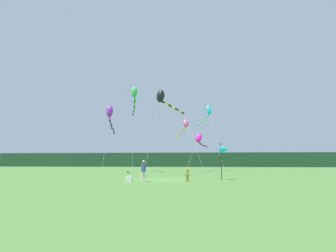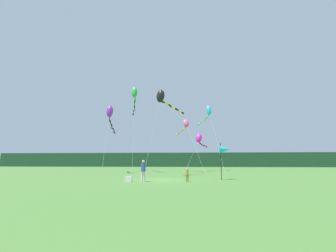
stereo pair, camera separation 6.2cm
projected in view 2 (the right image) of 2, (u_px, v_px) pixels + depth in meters
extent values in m
plane|color=#477533|center=(162.00, 180.00, 19.13)|extent=(120.00, 120.00, 0.00)
cube|color=#1E4228|center=(180.00, 160.00, 63.72)|extent=(108.00, 3.76, 3.96)
cylinder|color=silver|center=(142.00, 176.00, 17.49)|extent=(0.17, 0.17, 0.81)
cylinder|color=silver|center=(144.00, 176.00, 17.48)|extent=(0.17, 0.17, 0.81)
cylinder|color=#334C8C|center=(143.00, 167.00, 17.60)|extent=(0.37, 0.37, 0.64)
sphere|color=tan|center=(143.00, 162.00, 17.66)|extent=(0.24, 0.24, 0.24)
cylinder|color=olive|center=(186.00, 179.00, 17.20)|extent=(0.11, 0.11, 0.52)
cylinder|color=olive|center=(188.00, 179.00, 17.19)|extent=(0.11, 0.11, 0.52)
cylinder|color=olive|center=(187.00, 172.00, 17.27)|extent=(0.24, 0.24, 0.41)
sphere|color=tan|center=(187.00, 169.00, 17.31)|extent=(0.15, 0.15, 0.15)
cube|color=silver|center=(129.00, 179.00, 17.31)|extent=(0.51, 0.32, 0.44)
cylinder|color=black|center=(221.00, 161.00, 19.47)|extent=(0.06, 0.06, 3.22)
cone|color=#1EB7CC|center=(224.00, 149.00, 19.60)|extent=(0.90, 0.70, 0.70)
cylinder|color=#B2B2B2|center=(152.00, 134.00, 23.64)|extent=(1.55, 1.68, 8.93)
ellipsoid|color=black|center=(161.00, 96.00, 25.09)|extent=(1.43, 1.44, 1.62)
cylinder|color=black|center=(162.00, 102.00, 25.13)|extent=(0.56, 0.50, 0.28)
cylinder|color=yellow|center=(166.00, 103.00, 25.39)|extent=(0.58, 0.50, 0.33)
cylinder|color=black|center=(170.00, 105.00, 25.69)|extent=(0.50, 0.60, 0.37)
cylinder|color=yellow|center=(173.00, 107.00, 26.01)|extent=(0.57, 0.52, 0.33)
cylinder|color=black|center=(177.00, 109.00, 26.29)|extent=(0.57, 0.54, 0.35)
cylinder|color=yellow|center=(180.00, 111.00, 26.60)|extent=(0.54, 0.56, 0.34)
cylinder|color=black|center=(182.00, 113.00, 26.97)|extent=(0.45, 0.57, 0.26)
cylinder|color=#B2B2B2|center=(133.00, 130.00, 29.45)|extent=(0.74, 3.04, 11.44)
ellipsoid|color=green|center=(134.00, 92.00, 31.86)|extent=(1.01, 1.12, 1.76)
cylinder|color=green|center=(135.00, 98.00, 32.13)|extent=(0.23, 0.86, 0.42)
cylinder|color=black|center=(135.00, 101.00, 32.87)|extent=(0.51, 0.86, 0.38)
cylinder|color=green|center=(134.00, 104.00, 33.61)|extent=(0.39, 0.88, 0.42)
cylinder|color=black|center=(134.00, 106.00, 34.35)|extent=(0.40, 0.87, 0.40)
cylinder|color=green|center=(134.00, 109.00, 35.11)|extent=(0.34, 0.85, 0.32)
cylinder|color=black|center=(134.00, 110.00, 35.86)|extent=(0.53, 0.83, 0.29)
cylinder|color=green|center=(134.00, 112.00, 36.60)|extent=(0.41, 0.85, 0.29)
cylinder|color=black|center=(133.00, 114.00, 37.35)|extent=(0.46, 0.87, 0.42)
cylinder|color=#B2B2B2|center=(106.00, 141.00, 27.31)|extent=(0.56, 3.32, 8.22)
ellipsoid|color=purple|center=(110.00, 111.00, 29.60)|extent=(1.07, 1.48, 1.92)
cylinder|color=purple|center=(109.00, 118.00, 29.81)|extent=(0.46, 0.80, 0.44)
cylinder|color=black|center=(110.00, 121.00, 30.47)|extent=(0.32, 0.81, 0.44)
cylinder|color=purple|center=(111.00, 123.00, 31.15)|extent=(0.34, 0.77, 0.30)
cylinder|color=black|center=(111.00, 125.00, 31.83)|extent=(0.33, 0.80, 0.43)
cylinder|color=purple|center=(112.00, 127.00, 32.49)|extent=(0.47, 0.79, 0.38)
cylinder|color=black|center=(112.00, 128.00, 33.16)|extent=(0.24, 0.75, 0.28)
cylinder|color=purple|center=(114.00, 130.00, 33.84)|extent=(0.29, 0.78, 0.36)
cylinder|color=black|center=(114.00, 132.00, 34.51)|extent=(0.45, 0.79, 0.39)
cylinder|color=purple|center=(115.00, 133.00, 35.19)|extent=(0.28, 0.76, 0.29)
cylinder|color=#B2B2B2|center=(195.00, 146.00, 30.45)|extent=(2.40, 4.26, 7.24)
ellipsoid|color=#E5598C|center=(186.00, 123.00, 33.20)|extent=(1.25, 1.33, 1.44)
cylinder|color=#E5598C|center=(185.00, 127.00, 33.36)|extent=(0.38, 0.56, 0.25)
cylinder|color=yellow|center=(184.00, 128.00, 33.81)|extent=(0.44, 0.59, 0.34)
cylinder|color=#E5598C|center=(183.00, 129.00, 34.27)|extent=(0.33, 0.57, 0.27)
cylinder|color=yellow|center=(182.00, 130.00, 34.75)|extent=(0.37, 0.56, 0.26)
cylinder|color=#E5598C|center=(181.00, 131.00, 35.22)|extent=(0.35, 0.57, 0.28)
cylinder|color=yellow|center=(180.00, 132.00, 35.69)|extent=(0.36, 0.58, 0.29)
cylinder|color=#E5598C|center=(179.00, 133.00, 36.13)|extent=(0.49, 0.55, 0.29)
cylinder|color=yellow|center=(177.00, 134.00, 36.55)|extent=(0.43, 0.57, 0.29)
cylinder|color=#B2B2B2|center=(216.00, 138.00, 34.41)|extent=(1.53, 4.63, 10.19)
ellipsoid|color=#1EB7CC|center=(209.00, 110.00, 37.53)|extent=(1.07, 1.28, 1.91)
cylinder|color=#1EB7CC|center=(209.00, 115.00, 37.68)|extent=(0.25, 0.61, 0.33)
cylinder|color=yellow|center=(208.00, 116.00, 38.20)|extent=(0.30, 0.60, 0.26)
cylinder|color=#1EB7CC|center=(207.00, 117.00, 38.71)|extent=(0.44, 0.64, 0.36)
cylinder|color=yellow|center=(206.00, 119.00, 39.21)|extent=(0.30, 0.60, 0.27)
cylinder|color=#1EB7CC|center=(205.00, 120.00, 39.73)|extent=(0.38, 0.64, 0.35)
cylinder|color=yellow|center=(203.00, 121.00, 40.21)|extent=(0.48, 0.60, 0.29)
cylinder|color=#1EB7CC|center=(201.00, 122.00, 40.68)|extent=(0.47, 0.61, 0.32)
cylinder|color=yellow|center=(200.00, 123.00, 41.14)|extent=(0.48, 0.62, 0.35)
cylinder|color=#1EB7CC|center=(199.00, 125.00, 41.63)|extent=(0.38, 0.64, 0.36)
cylinder|color=#B2B2B2|center=(192.00, 154.00, 32.80)|extent=(2.23, 3.99, 5.27)
ellipsoid|color=#E026B2|center=(199.00, 138.00, 35.07)|extent=(1.53, 1.76, 1.85)
cylinder|color=#E026B2|center=(199.00, 142.00, 35.13)|extent=(0.33, 0.48, 0.30)
cylinder|color=black|center=(200.00, 143.00, 35.46)|extent=(0.34, 0.47, 0.28)
cylinder|color=#E026B2|center=(201.00, 144.00, 35.80)|extent=(0.32, 0.45, 0.25)
cylinder|color=black|center=(201.00, 144.00, 36.13)|extent=(0.34, 0.48, 0.30)
cylinder|color=#E026B2|center=(202.00, 145.00, 36.44)|extent=(0.40, 0.45, 0.25)
cylinder|color=black|center=(204.00, 145.00, 36.71)|extent=(0.43, 0.45, 0.26)
cylinder|color=#E026B2|center=(205.00, 146.00, 36.96)|extent=(0.42, 0.44, 0.24)
cylinder|color=black|center=(206.00, 146.00, 37.25)|extent=(0.32, 0.45, 0.25)
cylinder|color=#E026B2|center=(207.00, 147.00, 37.59)|extent=(0.34, 0.47, 0.27)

